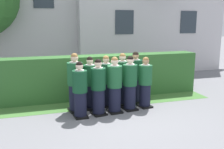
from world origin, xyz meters
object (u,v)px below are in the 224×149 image
(student_front_row_0, at_px, (80,91))
(student_rear_row_1, at_px, (90,84))
(student_front_row_2, at_px, (115,86))
(student_rear_row_3, at_px, (122,80))
(student_front_row_1, at_px, (98,88))
(student_front_row_4, at_px, (145,83))
(student_rear_row_0, at_px, (75,84))
(student_front_row_3, at_px, (130,84))
(student_rear_row_2, at_px, (106,82))
(student_rear_row_4, at_px, (135,78))

(student_front_row_0, distance_m, student_rear_row_1, 0.76)
(student_front_row_0, bearing_deg, student_front_row_2, 6.05)
(student_rear_row_3, bearing_deg, student_front_row_1, -143.81)
(student_front_row_4, xyz_separation_m, student_rear_row_3, (-0.57, 0.48, 0.04))
(student_rear_row_0, bearing_deg, student_front_row_3, -12.31)
(student_front_row_1, relative_size, student_front_row_2, 0.98)
(student_front_row_1, bearing_deg, student_front_row_4, 8.23)
(student_front_row_1, xyz_separation_m, student_rear_row_1, (-0.11, 0.58, -0.00))
(student_rear_row_1, xyz_separation_m, student_rear_row_3, (1.06, 0.12, 0.02))
(student_front_row_2, bearing_deg, student_front_row_3, 9.99)
(student_rear_row_2, relative_size, student_rear_row_4, 0.96)
(student_front_row_0, height_order, student_rear_row_0, student_rear_row_0)
(student_rear_row_2, bearing_deg, student_front_row_3, -42.17)
(student_rear_row_0, bearing_deg, student_front_row_4, -6.92)
(student_front_row_3, bearing_deg, student_front_row_2, -170.01)
(student_front_row_2, distance_m, student_rear_row_2, 0.62)
(student_front_row_2, xyz_separation_m, student_rear_row_2, (-0.08, 0.61, -0.02))
(student_front_row_1, distance_m, student_front_row_4, 1.53)
(student_rear_row_1, xyz_separation_m, student_rear_row_2, (0.52, 0.08, 0.00))
(student_front_row_1, bearing_deg, student_front_row_0, -173.16)
(student_front_row_2, distance_m, student_rear_row_0, 1.14)
(student_front_row_3, bearing_deg, student_rear_row_3, 93.93)
(student_front_row_1, bearing_deg, student_rear_row_1, 100.55)
(student_front_row_4, bearing_deg, student_rear_row_0, 173.08)
(student_rear_row_1, bearing_deg, student_front_row_2, -41.72)
(student_front_row_0, xyz_separation_m, student_rear_row_1, (0.42, 0.64, 0.01))
(student_front_row_0, bearing_deg, student_rear_row_3, 27.18)
(student_front_row_2, relative_size, student_rear_row_3, 0.99)
(student_front_row_0, bearing_deg, student_rear_row_4, 23.53)
(student_front_row_1, height_order, student_rear_row_4, student_rear_row_4)
(student_rear_row_2, relative_size, student_rear_row_3, 0.97)
(student_rear_row_0, bearing_deg, student_front_row_0, -85.33)
(student_front_row_2, height_order, student_rear_row_2, student_front_row_2)
(student_front_row_0, height_order, student_front_row_1, student_front_row_1)
(student_front_row_1, xyz_separation_m, student_front_row_4, (1.52, 0.22, -0.02))
(student_front_row_1, bearing_deg, student_front_row_2, 5.21)
(student_rear_row_3, relative_size, student_rear_row_4, 0.99)
(student_rear_row_0, height_order, student_rear_row_3, student_rear_row_0)
(student_rear_row_4, bearing_deg, student_rear_row_2, -172.95)
(student_front_row_1, bearing_deg, student_rear_row_3, 36.19)
(student_front_row_0, relative_size, student_front_row_1, 0.98)
(student_front_row_0, bearing_deg, student_rear_row_0, 94.67)
(student_rear_row_3, bearing_deg, student_rear_row_0, -171.68)
(student_front_row_2, relative_size, student_rear_row_1, 1.03)
(student_front_row_0, height_order, student_front_row_4, student_front_row_4)
(student_front_row_2, bearing_deg, student_rear_row_0, 157.96)
(student_front_row_4, bearing_deg, student_rear_row_1, 167.65)
(student_front_row_3, bearing_deg, student_front_row_0, -172.64)
(student_front_row_1, bearing_deg, student_rear_row_0, 140.33)
(student_front_row_1, xyz_separation_m, student_front_row_2, (0.49, 0.04, 0.02))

